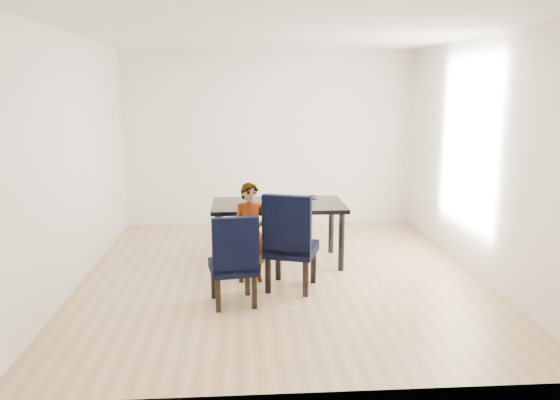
{
  "coord_description": "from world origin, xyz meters",
  "views": [
    {
      "loc": [
        -0.43,
        -5.99,
        2.1
      ],
      "look_at": [
        0.0,
        0.2,
        0.85
      ],
      "focal_mm": 35.0,
      "sensor_mm": 36.0,
      "label": 1
    }
  ],
  "objects": [
    {
      "name": "chair_left",
      "position": [
        -0.54,
        -0.8,
        0.46
      ],
      "size": [
        0.52,
        0.53,
        0.93
      ],
      "primitive_type": "cube",
      "rotation": [
        0.0,
        0.0,
        0.17
      ],
      "color": "black",
      "rests_on": "floor"
    },
    {
      "name": "wall_left",
      "position": [
        -2.25,
        0.0,
        1.35
      ],
      "size": [
        0.01,
        5.0,
        2.7
      ],
      "primitive_type": "cube",
      "color": "silver",
      "rests_on": "ground"
    },
    {
      "name": "laptop",
      "position": [
        0.37,
        0.82,
        0.76
      ],
      "size": [
        0.35,
        0.32,
        0.02
      ],
      "primitive_type": "imported",
      "rotation": [
        0.0,
        0.0,
        3.77
      ],
      "color": "black",
      "rests_on": "dining_table"
    },
    {
      "name": "wall_right",
      "position": [
        2.25,
        0.0,
        1.35
      ],
      "size": [
        0.01,
        5.0,
        2.7
      ],
      "primitive_type": "cube",
      "color": "white",
      "rests_on": "ground"
    },
    {
      "name": "ceiling",
      "position": [
        0.0,
        0.0,
        2.71
      ],
      "size": [
        4.5,
        5.0,
        0.01
      ],
      "primitive_type": "cube",
      "color": "white",
      "rests_on": "wall_back"
    },
    {
      "name": "plate",
      "position": [
        -0.34,
        0.22,
        0.76
      ],
      "size": [
        0.35,
        0.35,
        0.01
      ],
      "primitive_type": "cylinder",
      "rotation": [
        0.0,
        0.0,
        -0.43
      ],
      "color": "silver",
      "rests_on": "dining_table"
    },
    {
      "name": "dining_table",
      "position": [
        0.0,
        0.5,
        0.38
      ],
      "size": [
        1.6,
        0.9,
        0.75
      ],
      "primitive_type": "cube",
      "color": "black",
      "rests_on": "floor"
    },
    {
      "name": "wall_front",
      "position": [
        0.0,
        -2.5,
        1.35
      ],
      "size": [
        4.5,
        0.01,
        2.7
      ],
      "primitive_type": "cube",
      "color": "silver",
      "rests_on": "ground"
    },
    {
      "name": "cable_tangle",
      "position": [
        0.08,
        0.71,
        0.75
      ],
      "size": [
        0.16,
        0.16,
        0.01
      ],
      "primitive_type": "torus",
      "rotation": [
        0.0,
        0.0,
        -0.26
      ],
      "color": "black",
      "rests_on": "dining_table"
    },
    {
      "name": "floor",
      "position": [
        0.0,
        0.0,
        -0.01
      ],
      "size": [
        4.5,
        5.0,
        0.01
      ],
      "primitive_type": "cube",
      "color": "tan",
      "rests_on": "ground"
    },
    {
      "name": "chair_right",
      "position": [
        0.08,
        -0.4,
        0.53
      ],
      "size": [
        0.65,
        0.66,
        1.06
      ],
      "primitive_type": "cube",
      "rotation": [
        0.0,
        0.0,
        -0.32
      ],
      "color": "black",
      "rests_on": "floor"
    },
    {
      "name": "child",
      "position": [
        -0.35,
        -0.15,
        0.56
      ],
      "size": [
        0.41,
        0.28,
        1.11
      ],
      "primitive_type": "imported",
      "rotation": [
        0.0,
        0.0,
        0.03
      ],
      "color": "orange",
      "rests_on": "floor"
    },
    {
      "name": "wall_back",
      "position": [
        0.0,
        2.5,
        1.35
      ],
      "size": [
        4.5,
        0.01,
        2.7
      ],
      "primitive_type": "cube",
      "color": "white",
      "rests_on": "ground"
    },
    {
      "name": "sandwich",
      "position": [
        -0.34,
        0.21,
        0.8
      ],
      "size": [
        0.18,
        0.13,
        0.07
      ],
      "primitive_type": "ellipsoid",
      "rotation": [
        0.0,
        0.0,
        0.35
      ],
      "color": "#A4643A",
      "rests_on": "plate"
    }
  ]
}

